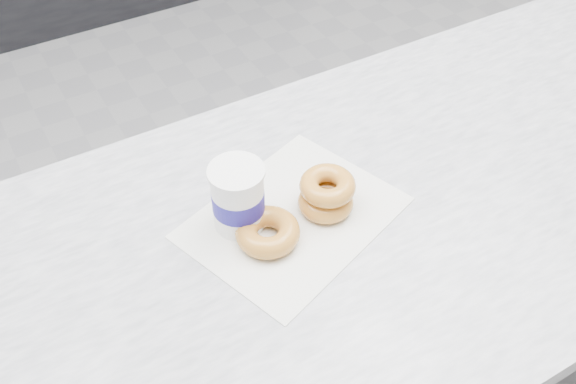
{
  "coord_description": "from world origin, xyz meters",
  "views": [
    {
      "loc": [
        -0.55,
        -1.18,
        1.69
      ],
      "look_at": [
        -0.18,
        -0.53,
        0.93
      ],
      "focal_mm": 40.0,
      "sensor_mm": 36.0,
      "label": 1
    }
  ],
  "objects_px": {
    "donut_stack": "(327,194)",
    "coffee_cup": "(238,197)",
    "donut_single": "(268,232)",
    "counter": "(375,336)"
  },
  "relations": [
    {
      "from": "counter",
      "to": "donut_single",
      "type": "height_order",
      "value": "donut_single"
    },
    {
      "from": "donut_stack",
      "to": "coffee_cup",
      "type": "xyz_separation_m",
      "value": [
        -0.14,
        0.04,
        0.03
      ]
    },
    {
      "from": "donut_stack",
      "to": "counter",
      "type": "bearing_deg",
      "value": -17.01
    },
    {
      "from": "counter",
      "to": "donut_stack",
      "type": "xyz_separation_m",
      "value": [
        -0.13,
        0.04,
        0.48
      ]
    },
    {
      "from": "counter",
      "to": "donut_single",
      "type": "relative_size",
      "value": 29.15
    },
    {
      "from": "donut_stack",
      "to": "coffee_cup",
      "type": "distance_m",
      "value": 0.15
    },
    {
      "from": "donut_single",
      "to": "donut_stack",
      "type": "relative_size",
      "value": 0.89
    },
    {
      "from": "counter",
      "to": "donut_single",
      "type": "bearing_deg",
      "value": 174.33
    },
    {
      "from": "counter",
      "to": "donut_single",
      "type": "xyz_separation_m",
      "value": [
        -0.25,
        0.02,
        0.47
      ]
    },
    {
      "from": "counter",
      "to": "donut_stack",
      "type": "distance_m",
      "value": 0.5
    }
  ]
}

